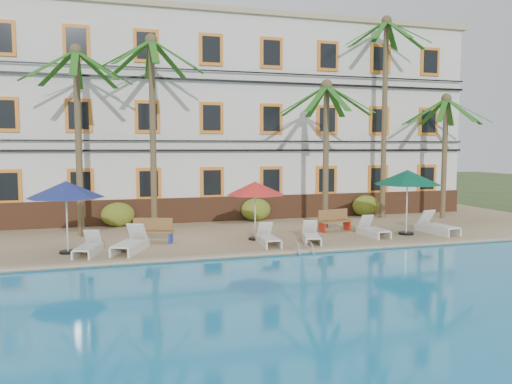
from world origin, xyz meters
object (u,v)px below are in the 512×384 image
object	(u,v)px
bench_left	(154,230)
palm_d	(385,93)
bench_right	(334,220)
umbrella_green	(408,178)
lounger_b	(131,243)
pool_ladder	(303,252)
palm_e	(445,137)
lounger_c	(268,238)
lounger_d	(311,236)
palm_b	(152,107)
palm_c	(326,131)
palm_a	(78,113)
lounger_a	(88,247)
lounger_f	(436,226)
umbrella_red	(255,189)
lounger_e	(373,229)
umbrella_blue	(66,190)

from	to	relation	value
bench_left	palm_d	bearing A→B (deg)	16.46
bench_right	umbrella_green	bearing A→B (deg)	-32.60
lounger_b	pool_ladder	size ratio (longest dim) A/B	2.76
palm_e	lounger_c	xyz separation A→B (m)	(-10.69, -4.20, -3.87)
palm_d	lounger_d	size ratio (longest dim) A/B	5.69
palm_b	palm_d	xyz separation A→B (m)	(11.54, 1.27, 1.05)
palm_b	palm_c	xyz separation A→B (m)	(7.45, -0.80, -0.97)
palm_b	palm_d	world-z (taller)	palm_d
palm_c	lounger_d	distance (m)	5.39
lounger_b	palm_c	bearing A→B (deg)	18.53
palm_a	palm_b	xyz separation A→B (m)	(2.93, -0.07, 0.32)
lounger_c	pool_ladder	distance (m)	1.82
palm_c	umbrella_green	xyz separation A→B (m)	(2.52, -2.51, -1.94)
umbrella_green	lounger_a	distance (m)	12.65
palm_d	lounger_a	xyz separation A→B (m)	(-14.05, -4.99, -6.05)
lounger_b	lounger_f	xyz separation A→B (m)	(12.47, 0.26, 0.00)
lounger_d	palm_e	bearing A→B (deg)	25.20
palm_c	palm_e	xyz separation A→B (m)	(7.06, 1.21, -0.16)
lounger_a	lounger_f	size ratio (longest dim) A/B	0.86
palm_c	palm_e	world-z (taller)	palm_c
lounger_c	bench_left	distance (m)	4.33
palm_e	umbrella_red	world-z (taller)	palm_e
lounger_f	palm_e	bearing A→B (deg)	50.48
lounger_e	bench_left	distance (m)	8.73
lounger_b	palm_a	bearing A→B (deg)	115.76
umbrella_red	umbrella_green	world-z (taller)	umbrella_green
lounger_c	bench_left	size ratio (longest dim) A/B	1.08
lounger_e	bench_right	size ratio (longest dim) A/B	1.11
pool_ladder	lounger_f	bearing A→B (deg)	16.56
pool_ladder	lounger_d	bearing A→B (deg)	58.78
palm_a	lounger_b	size ratio (longest dim) A/B	3.73
palm_c	palm_d	world-z (taller)	palm_d
palm_e	lounger_b	xyz separation A→B (m)	(-15.63, -4.08, -3.83)
palm_d	lounger_b	distance (m)	14.86
umbrella_blue	lounger_e	xyz separation A→B (m)	(11.65, 0.08, -1.90)
palm_c	lounger_d	xyz separation A→B (m)	(-1.92, -3.01, -4.03)
palm_d	palm_e	xyz separation A→B (m)	(2.96, -0.86, -2.18)
palm_e	pool_ladder	xyz separation A→B (m)	(-9.96, -5.85, -4.13)
lounger_b	lounger_f	distance (m)	12.48
lounger_f	umbrella_blue	bearing A→B (deg)	179.60
lounger_c	umbrella_blue	bearing A→B (deg)	176.06
pool_ladder	lounger_c	bearing A→B (deg)	113.86
palm_e	bench_left	bearing A→B (deg)	-169.94
lounger_a	lounger_b	size ratio (longest dim) A/B	0.85
umbrella_red	umbrella_green	distance (m)	6.37
palm_a	palm_d	xyz separation A→B (m)	(14.47, 1.20, 1.37)
lounger_f	bench_left	xyz separation A→B (m)	(-11.56, 1.21, 0.17)
palm_b	bench_left	bearing A→B (deg)	-95.29
umbrella_blue	lounger_f	bearing A→B (deg)	-0.40
palm_d	lounger_c	bearing A→B (deg)	-146.77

